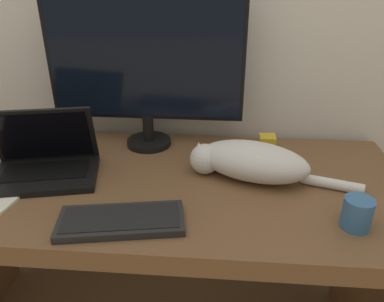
% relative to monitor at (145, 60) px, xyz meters
% --- Properties ---
extents(desk, '(1.61, 0.70, 0.77)m').
position_rel_monitor_xyz_m(desk, '(0.05, -0.25, -0.47)').
color(desk, brown).
rests_on(desk, ground_plane).
extents(monitor, '(0.68, 0.16, 0.57)m').
position_rel_monitor_xyz_m(monitor, '(0.00, 0.00, 0.00)').
color(monitor, black).
rests_on(monitor, desk).
extents(laptop, '(0.36, 0.29, 0.22)m').
position_rel_monitor_xyz_m(laptop, '(-0.28, -0.26, -0.27)').
color(laptop, black).
rests_on(laptop, desk).
extents(external_keyboard, '(0.34, 0.19, 0.02)m').
position_rel_monitor_xyz_m(external_keyboard, '(0.02, -0.49, -0.30)').
color(external_keyboard, black).
rests_on(external_keyboard, desk).
extents(cat, '(0.53, 0.26, 0.12)m').
position_rel_monitor_xyz_m(cat, '(0.36, -0.22, -0.25)').
color(cat, silver).
rests_on(cat, desk).
extents(coffee_mug, '(0.07, 0.07, 0.08)m').
position_rel_monitor_xyz_m(coffee_mug, '(0.62, -0.45, -0.27)').
color(coffee_mug, teal).
rests_on(coffee_mug, desk).
extents(small_toy, '(0.06, 0.06, 0.06)m').
position_rel_monitor_xyz_m(small_toy, '(0.44, -0.01, -0.29)').
color(small_toy, gold).
rests_on(small_toy, desk).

